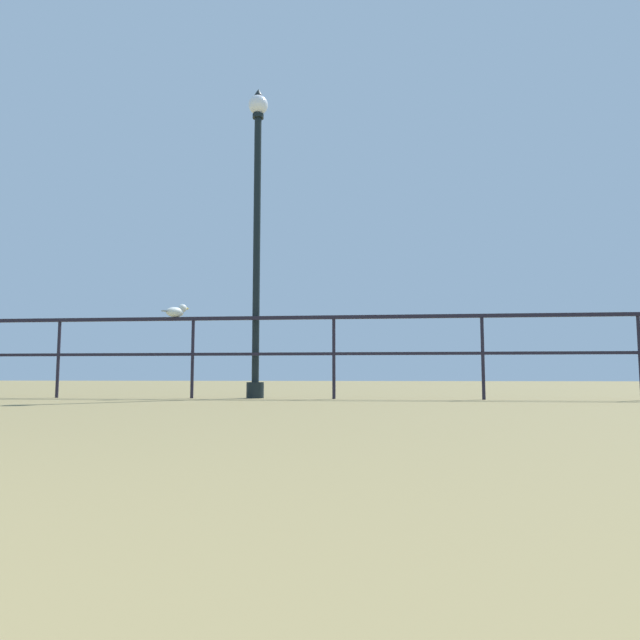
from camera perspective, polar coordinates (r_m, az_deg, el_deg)
The scene contains 3 objects.
pier_railing at distance 7.81m, azimuth -5.79°, elevation -1.79°, with size 21.62×0.05×1.12m.
lamppost_center at distance 8.29m, azimuth -6.34°, elevation 9.78°, with size 0.28×0.28×4.49m.
seagull_on_rail at distance 8.20m, azimuth -14.23°, elevation 0.87°, with size 0.32×0.33×0.19m.
Camera 1 is at (1.58, 0.93, 0.33)m, focal length 31.89 mm.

